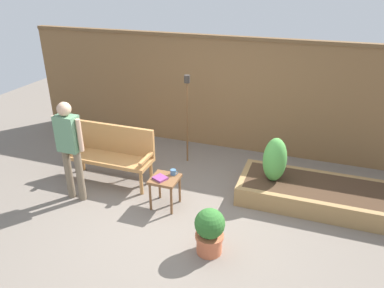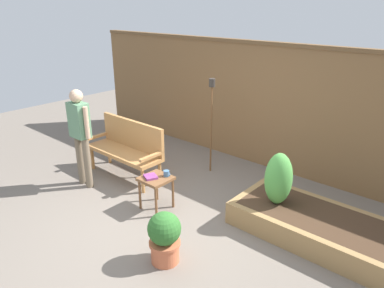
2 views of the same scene
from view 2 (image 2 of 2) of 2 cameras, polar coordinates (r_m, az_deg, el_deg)
name	(u,v)px [view 2 (image 2 of 2)]	position (r m, az deg, el deg)	size (l,w,h in m)	color
ground_plane	(162,226)	(4.91, -4.79, -12.69)	(14.00, 14.00, 0.00)	#70665B
fence_back	(269,106)	(6.37, 11.95, 5.85)	(8.40, 0.14, 2.16)	brown
garden_bench	(128,145)	(6.11, -10.07, -0.09)	(1.44, 0.48, 0.94)	#B77F47
side_table	(156,183)	(5.11, -5.68, -6.08)	(0.40, 0.40, 0.48)	brown
cup_on_table	(167,173)	(5.08, -4.02, -4.63)	(0.12, 0.08, 0.08)	teal
book_on_table	(151,177)	(5.06, -6.52, -5.12)	(0.18, 0.16, 0.03)	#7F3875
potted_boxwood	(165,236)	(4.14, -4.34, -14.25)	(0.38, 0.38, 0.62)	#C66642
raised_planter_bed	(330,231)	(4.83, 20.81, -12.66)	(2.40, 1.00, 0.30)	#997547
shrub_near_bench	(278,179)	(4.76, 13.43, -5.33)	(0.35, 0.35, 0.70)	brown
tiki_torch	(212,109)	(5.97, 3.09, 5.50)	(0.10, 0.10, 1.62)	brown
person_by_bench	(80,130)	(5.78, -17.18, 2.13)	(0.47, 0.20, 1.56)	#70604C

